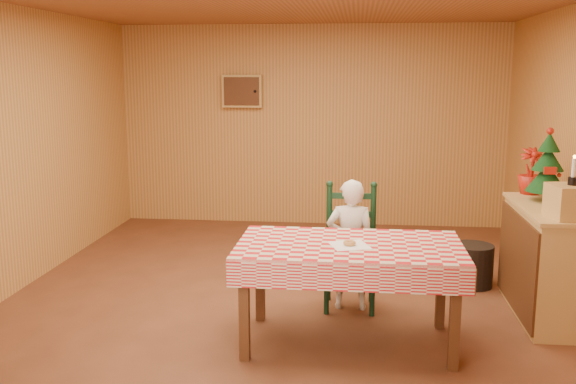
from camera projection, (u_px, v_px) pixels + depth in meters
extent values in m
plane|color=brown|center=(286.00, 301.00, 5.69)|extent=(6.00, 6.00, 0.00)
cube|color=#C78D47|center=(311.00, 126.00, 8.38)|extent=(5.00, 0.10, 2.60)
cube|color=#C78D47|center=(7.00, 152.00, 5.71)|extent=(0.10, 6.00, 2.60)
cube|color=tan|center=(242.00, 91.00, 8.33)|extent=(0.52, 0.08, 0.42)
cube|color=#532D16|center=(241.00, 91.00, 8.29)|extent=(0.46, 0.02, 0.36)
sphere|color=black|center=(255.00, 91.00, 8.25)|extent=(0.04, 0.04, 0.04)
cube|color=#532D16|center=(349.00, 250.00, 4.69)|extent=(1.60, 0.90, 0.06)
cube|color=#532D16|center=(244.00, 313.00, 4.48)|extent=(0.07, 0.07, 0.69)
cube|color=#532D16|center=(455.00, 322.00, 4.32)|extent=(0.07, 0.07, 0.69)
cube|color=#532D16|center=(260.00, 280.00, 5.20)|extent=(0.07, 0.07, 0.69)
cube|color=#532D16|center=(441.00, 286.00, 5.05)|extent=(0.07, 0.07, 0.69)
cube|color=red|center=(350.00, 245.00, 4.69)|extent=(1.64, 0.94, 0.02)
cube|color=red|center=(348.00, 278.00, 4.24)|extent=(1.64, 0.02, 0.18)
cube|color=red|center=(350.00, 241.00, 5.16)|extent=(1.64, 0.02, 0.18)
cube|color=#2D612C|center=(239.00, 255.00, 4.79)|extent=(0.02, 0.94, 0.18)
cube|color=#2D612C|center=(463.00, 262.00, 4.62)|extent=(0.02, 0.94, 0.18)
cube|color=black|center=(350.00, 260.00, 5.46)|extent=(0.44, 0.40, 0.04)
cylinder|color=black|center=(327.00, 291.00, 5.36)|extent=(0.04, 0.04, 0.41)
cylinder|color=black|center=(372.00, 292.00, 5.32)|extent=(0.04, 0.04, 0.41)
cylinder|color=black|center=(328.00, 278.00, 5.69)|extent=(0.04, 0.04, 0.41)
cylinder|color=black|center=(372.00, 279.00, 5.65)|extent=(0.04, 0.04, 0.41)
cylinder|color=black|center=(329.00, 218.00, 5.59)|extent=(0.05, 0.05, 0.60)
sphere|color=black|center=(330.00, 184.00, 5.53)|extent=(0.06, 0.06, 0.06)
cylinder|color=black|center=(373.00, 219.00, 5.55)|extent=(0.05, 0.05, 0.60)
sphere|color=black|center=(374.00, 185.00, 5.49)|extent=(0.06, 0.06, 0.06)
cube|color=black|center=(351.00, 232.00, 5.59)|extent=(0.38, 0.03, 0.05)
cube|color=black|center=(351.00, 214.00, 5.56)|extent=(0.38, 0.03, 0.05)
cube|color=black|center=(351.00, 196.00, 5.53)|extent=(0.38, 0.03, 0.05)
imported|color=white|center=(350.00, 245.00, 5.43)|extent=(0.41, 0.27, 1.12)
cube|color=white|center=(349.00, 245.00, 4.63)|extent=(0.33, 0.33, 0.00)
torus|color=#C08845|center=(350.00, 243.00, 4.63)|extent=(0.12, 0.12, 0.03)
cube|color=tan|center=(549.00, 264.00, 5.28)|extent=(0.50, 1.20, 0.90)
cube|color=tan|center=(554.00, 209.00, 5.19)|extent=(0.54, 1.24, 0.03)
cube|color=#532D16|center=(517.00, 263.00, 5.30)|extent=(0.02, 1.20, 0.80)
cube|color=tan|center=(571.00, 201.00, 4.77)|extent=(0.34, 0.34, 0.25)
cylinder|color=#532D16|center=(545.00, 196.00, 5.42)|extent=(0.04, 0.04, 0.08)
cone|color=#0B3313|center=(547.00, 177.00, 5.39)|extent=(0.34, 0.34, 0.24)
cone|color=#0B3313|center=(548.00, 159.00, 5.36)|extent=(0.26, 0.26, 0.20)
cone|color=#0B3313|center=(549.00, 142.00, 5.34)|extent=(0.18, 0.18, 0.16)
sphere|color=#A81C0F|center=(550.00, 131.00, 5.32)|extent=(0.06, 0.06, 0.06)
cube|color=#A81C0F|center=(550.00, 171.00, 5.23)|extent=(0.10, 0.02, 0.06)
sphere|color=#A81C0F|center=(559.00, 175.00, 5.32)|extent=(0.04, 0.04, 0.04)
sphere|color=#A81C0F|center=(537.00, 165.00, 5.43)|extent=(0.04, 0.04, 0.04)
sphere|color=#A81C0F|center=(550.00, 152.00, 5.44)|extent=(0.04, 0.04, 0.04)
imported|color=#A81C0F|center=(531.00, 171.00, 5.69)|extent=(0.25, 0.25, 0.41)
cylinder|color=black|center=(573.00, 181.00, 4.74)|extent=(0.07, 0.07, 0.06)
cylinder|color=white|center=(574.00, 168.00, 4.72)|extent=(0.03, 0.03, 0.14)
sphere|color=orange|center=(575.00, 157.00, 4.71)|extent=(0.02, 0.02, 0.02)
cylinder|color=black|center=(472.00, 265.00, 6.07)|extent=(0.52, 0.52, 0.40)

